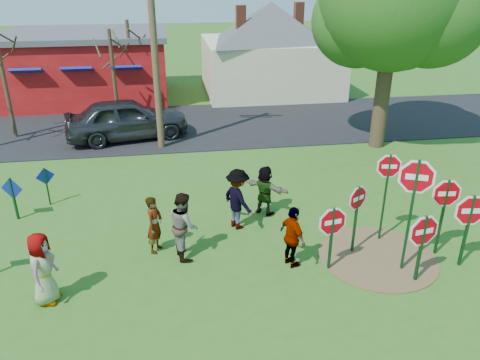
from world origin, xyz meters
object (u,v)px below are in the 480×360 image
object	(u,v)px
suv	(127,119)
person_a	(43,269)
stop_sign_b	(388,176)
stop_sign_c	(414,190)
stop_sign_a	(332,226)
stop_sign_d	(445,199)
leafy_tree	(398,4)
utility_pole	(153,34)
person_b	(155,224)

from	to	relation	value
suv	person_a	bearing A→B (deg)	162.00
stop_sign_b	stop_sign_c	distance (m)	1.50
person_a	stop_sign_a	bearing A→B (deg)	-76.70
stop_sign_b	stop_sign_d	xyz separation A→B (m)	(1.23, -0.92, -0.35)
stop_sign_d	suv	distance (m)	14.24
stop_sign_b	stop_sign_a	bearing A→B (deg)	-137.94
person_a	leafy_tree	bearing A→B (deg)	-42.61
stop_sign_c	utility_pole	xyz separation A→B (m)	(-6.23, 10.20, 2.54)
person_a	suv	xyz separation A→B (m)	(1.17, 11.51, 0.06)
stop_sign_a	stop_sign_c	xyz separation A→B (m)	(1.90, -0.29, 1.00)
stop_sign_d	person_a	xyz separation A→B (m)	(-10.16, -0.50, -0.77)
stop_sign_c	stop_sign_d	size ratio (longest dim) A/B	1.37
stop_sign_c	person_a	xyz separation A→B (m)	(-8.90, 0.06, -1.38)
person_b	stop_sign_b	bearing A→B (deg)	-68.34
person_a	person_b	world-z (taller)	person_a
stop_sign_d	leafy_tree	distance (m)	9.65
stop_sign_c	person_b	size ratio (longest dim) A/B	1.96
stop_sign_b	leafy_tree	world-z (taller)	leafy_tree
stop_sign_a	person_b	bearing A→B (deg)	151.47
stop_sign_d	suv	size ratio (longest dim) A/B	0.43
stop_sign_a	stop_sign_b	world-z (taller)	stop_sign_b
stop_sign_a	leafy_tree	xyz separation A→B (m)	(5.25, 8.67, 4.65)
person_b	suv	distance (m)	9.80
stop_sign_a	suv	size ratio (longest dim) A/B	0.36
stop_sign_d	leafy_tree	bearing A→B (deg)	82.99
stop_sign_a	person_b	xyz separation A→B (m)	(-4.48, 1.58, -0.46)
utility_pole	leafy_tree	xyz separation A→B (m)	(9.59, -1.24, 1.12)
stop_sign_a	person_b	distance (m)	4.77
leafy_tree	person_a	bearing A→B (deg)	-144.01
person_b	utility_pole	bearing A→B (deg)	24.20
stop_sign_a	utility_pole	distance (m)	11.37
stop_sign_b	person_b	xyz separation A→B (m)	(-6.41, 0.40, -1.20)
stop_sign_a	stop_sign_b	size ratio (longest dim) A/B	0.70
stop_sign_a	person_a	xyz separation A→B (m)	(-7.00, -0.23, -0.38)
stop_sign_a	person_a	size ratio (longest dim) A/B	1.07
stop_sign_d	leafy_tree	world-z (taller)	leafy_tree
stop_sign_c	stop_sign_d	bearing A→B (deg)	46.95
stop_sign_b	person_b	world-z (taller)	stop_sign_b
stop_sign_d	person_a	distance (m)	10.21
stop_sign_d	person_b	size ratio (longest dim) A/B	1.43
stop_sign_b	person_b	distance (m)	6.53
stop_sign_c	leafy_tree	distance (m)	10.24
utility_pole	suv	bearing A→B (deg)	137.25
stop_sign_b	person_b	size ratio (longest dim) A/B	1.67
stop_sign_a	stop_sign_d	xyz separation A→B (m)	(3.16, 0.27, 0.39)
stop_sign_b	utility_pole	size ratio (longest dim) A/B	0.30
suv	stop_sign_b	bearing A→B (deg)	-154.65
stop_sign_c	utility_pole	distance (m)	12.22
person_a	person_b	distance (m)	3.10
person_b	utility_pole	xyz separation A→B (m)	(0.14, 8.32, 4.00)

